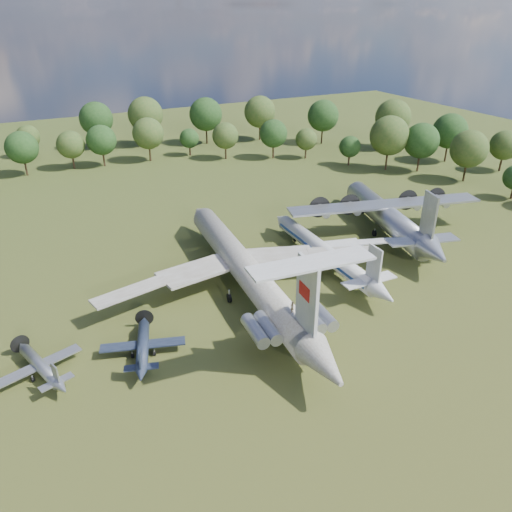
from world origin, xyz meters
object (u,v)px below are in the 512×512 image
small_prop_west (143,348)px  person_on_il62 (292,307)px  il62_airliner (245,274)px  an12_transport (386,219)px  small_prop_northwest (41,368)px  tu104_jet (323,254)px

small_prop_west → person_on_il62: person_on_il62 is taller
small_prop_west → il62_airliner: bearing=42.4°
an12_transport → small_prop_northwest: 65.34m
il62_airliner → an12_transport: il62_airliner is taller
tu104_jet → small_prop_northwest: 46.57m
il62_airliner → small_prop_west: il62_airliner is taller
person_on_il62 → small_prop_northwest: bearing=-35.1°
small_prop_northwest → an12_transport: bearing=-5.3°
tu104_jet → small_prop_northwest: (-45.73, -8.76, -0.88)m
il62_airliner → small_prop_northwest: size_ratio=4.28×
an12_transport → small_prop_northwest: bearing=-152.8°
small_prop_west → person_on_il62: bearing=-6.8°
il62_airliner → person_on_il62: 16.66m
tu104_jet → small_prop_northwest: size_ratio=2.74×
il62_airliner → person_on_il62: size_ratio=36.99×
an12_transport → small_prop_west: bearing=-148.4°
small_prop_northwest → person_on_il62: bearing=-35.8°
il62_airliner → tu104_jet: (15.55, 1.85, -1.01)m
small_prop_northwest → person_on_il62: size_ratio=8.65×
tu104_jet → small_prop_west: (-33.92, -10.44, -0.84)m
il62_airliner → tu104_jet: size_ratio=1.56×
an12_transport → small_prop_west: (-51.92, -16.03, -1.73)m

